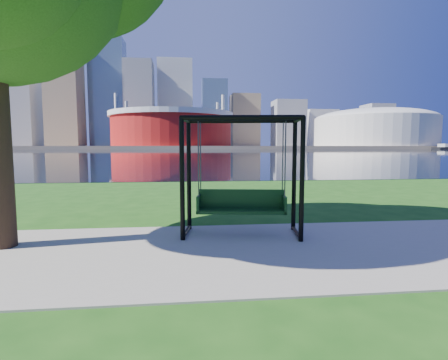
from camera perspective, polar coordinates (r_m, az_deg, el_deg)
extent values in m
plane|color=#1E5114|center=(6.85, -0.34, -10.47)|extent=(900.00, 900.00, 0.00)
cube|color=#9E937F|center=(6.37, 0.13, -11.57)|extent=(120.00, 4.00, 0.03)
cube|color=black|center=(108.57, -5.88, 4.54)|extent=(900.00, 180.00, 0.02)
cube|color=#937F60|center=(312.55, -6.12, 5.37)|extent=(900.00, 228.00, 2.00)
cylinder|color=maroon|center=(241.98, -8.51, 8.13)|extent=(80.00, 80.00, 22.00)
cylinder|color=silver|center=(242.61, -8.54, 10.37)|extent=(83.00, 83.00, 3.00)
cylinder|color=silver|center=(262.11, -1.06, 9.08)|extent=(2.00, 2.00, 32.00)
cylinder|color=silver|center=(264.44, -15.59, 8.85)|extent=(2.00, 2.00, 32.00)
cylinder|color=silver|center=(227.09, -17.16, 9.38)|extent=(2.00, 2.00, 32.00)
cylinder|color=silver|center=(224.37, -0.17, 9.68)|extent=(2.00, 2.00, 32.00)
cylinder|color=beige|center=(277.23, 23.28, 7.20)|extent=(84.00, 84.00, 20.00)
ellipsoid|color=beige|center=(277.70, 23.35, 9.06)|extent=(84.00, 84.00, 15.12)
cube|color=gray|center=(347.25, -30.34, 9.95)|extent=(28.00, 28.00, 62.00)
cube|color=#998466|center=(325.24, -24.59, 12.86)|extent=(26.00, 26.00, 88.00)
cube|color=slate|center=(342.05, -18.35, 13.28)|extent=(30.00, 24.00, 95.00)
cube|color=gray|center=(316.09, -13.62, 11.97)|extent=(24.00, 24.00, 72.00)
cube|color=silver|center=(344.02, -7.91, 12.20)|extent=(32.00, 28.00, 80.00)
cube|color=slate|center=(318.92, -1.60, 10.80)|extent=(22.00, 22.00, 58.00)
cube|color=#998466|center=(337.05, 3.35, 9.65)|extent=(26.00, 26.00, 48.00)
cube|color=gray|center=(336.14, 10.46, 9.07)|extent=(28.00, 24.00, 42.00)
cube|color=silver|center=(372.60, 15.30, 8.15)|extent=(30.00, 26.00, 36.00)
cube|color=gray|center=(376.18, 23.62, 8.16)|extent=(24.00, 24.00, 40.00)
cube|color=#998466|center=(409.69, 27.45, 7.19)|extent=(26.00, 26.00, 32.00)
sphere|color=#998466|center=(335.01, -24.94, 20.93)|extent=(10.00, 10.00, 10.00)
cylinder|color=black|center=(6.88, -6.85, -0.08)|extent=(0.11, 0.11, 2.44)
cylinder|color=black|center=(6.91, 12.62, -0.16)|extent=(0.11, 0.11, 2.44)
cylinder|color=black|center=(7.82, -5.74, 0.60)|extent=(0.11, 0.11, 2.44)
cylinder|color=black|center=(7.85, 11.38, 0.54)|extent=(0.11, 0.11, 2.44)
cylinder|color=black|center=(6.79, 2.96, 10.18)|extent=(2.32, 0.44, 0.10)
cylinder|color=black|center=(7.74, 2.87, 9.61)|extent=(2.32, 0.44, 0.10)
cylinder|color=black|center=(7.34, -6.36, 9.80)|extent=(0.24, 0.96, 0.10)
cylinder|color=black|center=(7.54, -6.17, -8.33)|extent=(0.22, 0.96, 0.08)
cylinder|color=black|center=(7.37, 12.15, 9.70)|extent=(0.24, 0.96, 0.10)
cylinder|color=black|center=(7.56, 11.79, -8.38)|extent=(0.22, 0.96, 0.08)
cube|color=black|center=(7.37, 2.84, -5.09)|extent=(1.91, 0.75, 0.06)
cube|color=black|center=(7.53, 2.83, -3.06)|extent=(1.84, 0.33, 0.40)
cube|color=black|center=(7.39, -4.14, -3.90)|extent=(0.12, 0.48, 0.36)
cube|color=black|center=(7.41, 9.81, -3.95)|extent=(0.12, 0.48, 0.36)
cylinder|color=#38383D|center=(7.09, -4.20, 3.33)|extent=(0.03, 0.03, 1.54)
cylinder|color=#38383D|center=(7.11, 9.97, 3.27)|extent=(0.03, 0.03, 1.54)
cylinder|color=#38383D|center=(7.48, -3.86, 3.45)|extent=(0.03, 0.03, 1.54)
cylinder|color=#38383D|center=(7.50, 9.57, 3.39)|extent=(0.03, 0.03, 1.54)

